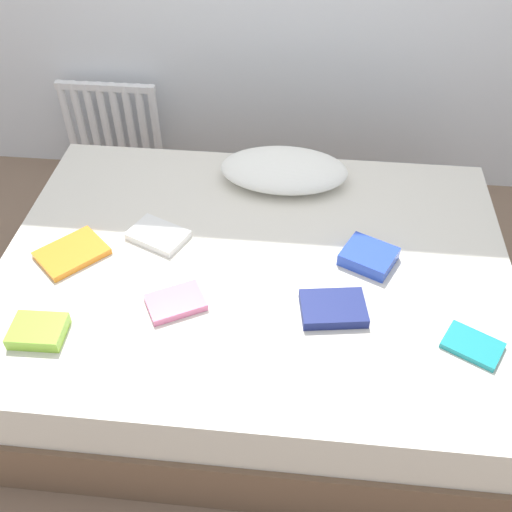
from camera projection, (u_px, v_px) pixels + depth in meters
name	position (u px, v px, depth m)	size (l,w,h in m)	color
ground_plane	(255.00, 342.00, 2.59)	(8.00, 8.00, 0.00)	#7F6651
bed	(255.00, 305.00, 2.42)	(2.00, 1.50, 0.50)	brown
radiator	(112.00, 122.00, 3.29)	(0.55, 0.04, 0.47)	white
pillow	(284.00, 170.00, 2.58)	(0.56, 0.33, 0.13)	white
textbook_pink	(176.00, 302.00, 2.08)	(0.20, 0.14, 0.03)	pink
textbook_blue	(369.00, 257.00, 2.23)	(0.19, 0.16, 0.05)	#2847B7
textbook_navy	(333.00, 308.00, 2.05)	(0.23, 0.16, 0.04)	navy
textbook_lime	(38.00, 331.00, 1.97)	(0.18, 0.14, 0.05)	#8CC638
textbook_orange	(72.00, 253.00, 2.27)	(0.25, 0.19, 0.03)	orange
textbook_teal	(473.00, 345.00, 1.94)	(0.18, 0.13, 0.02)	teal
textbook_white	(158.00, 235.00, 2.34)	(0.22, 0.15, 0.03)	white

